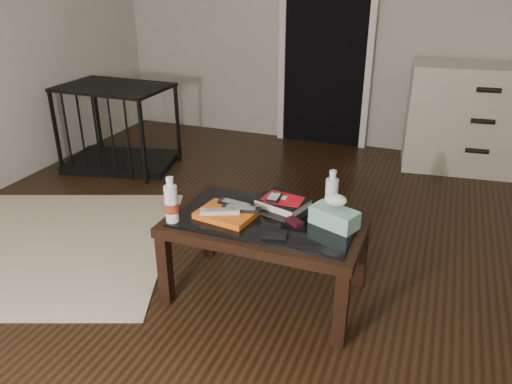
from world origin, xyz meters
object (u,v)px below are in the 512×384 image
pet_crate (120,140)px  coffee_table (266,229)px  water_bottle_right (332,192)px  dresser (481,119)px  tissue_box (334,217)px  water_bottle_left (171,200)px  textbook (283,202)px

pet_crate → coffee_table: bearing=-49.1°
coffee_table → water_bottle_right: water_bottle_right is taller
dresser → water_bottle_right: (-0.78, -2.21, 0.13)m
tissue_box → dresser: bearing=94.1°
pet_crate → water_bottle_left: (1.43, -1.54, 0.35)m
textbook → water_bottle_left: bearing=-125.6°
coffee_table → dresser: bearing=65.7°
pet_crate → water_bottle_left: bearing=-60.5°
pet_crate → tissue_box: bearing=-43.9°
dresser → pet_crate: (-2.92, -1.03, -0.22)m
textbook → tissue_box: bearing=-4.7°
dresser → textbook: size_ratio=4.99×
textbook → water_bottle_left: water_bottle_left is taller
pet_crate → textbook: bearing=-45.3°
water_bottle_left → pet_crate: bearing=132.8°
coffee_table → dresser: size_ratio=0.80×
coffee_table → tissue_box: bearing=6.5°
textbook → coffee_table: bearing=-86.8°
water_bottle_left → dresser: bearing=59.8°
water_bottle_left → tissue_box: size_ratio=1.03×
coffee_table → textbook: 0.18m
coffee_table → pet_crate: (-1.85, 1.34, -0.17)m
coffee_table → water_bottle_right: 0.38m
dresser → pet_crate: dresser is taller
textbook → water_bottle_left: (-0.46, -0.36, 0.10)m
pet_crate → water_bottle_left: pet_crate is taller
water_bottle_right → tissue_box: (0.05, -0.13, -0.07)m
pet_crate → textbook: 2.24m
coffee_table → tissue_box: size_ratio=4.35×
pet_crate → water_bottle_right: pet_crate is taller
dresser → water_bottle_left: 2.98m
water_bottle_right → water_bottle_left: bearing=-152.9°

